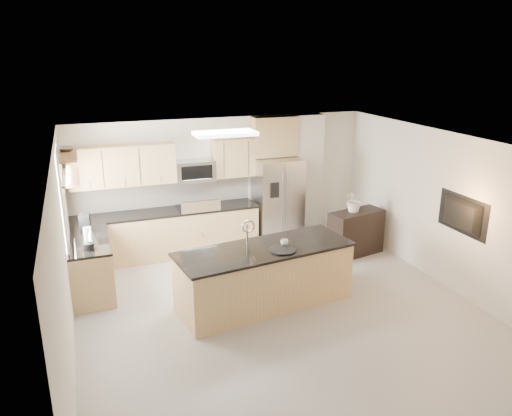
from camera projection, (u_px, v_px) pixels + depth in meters
name	position (u px, v px, depth m)	size (l,w,h in m)	color
floor	(283.00, 316.00, 7.57)	(6.50, 6.50, 0.00)	#A19F9A
ceiling	(287.00, 147.00, 6.78)	(6.00, 6.50, 0.02)	white
wall_back	(222.00, 182.00, 10.09)	(6.00, 0.02, 2.60)	silver
wall_front	(434.00, 364.00, 4.27)	(6.00, 0.02, 2.60)	silver
wall_left	(63.00, 265.00, 6.21)	(0.02, 6.50, 2.60)	silver
wall_right	(454.00, 214.00, 8.15)	(0.02, 6.50, 2.60)	silver
back_counter	(167.00, 233.00, 9.66)	(3.55, 0.66, 1.44)	#D7BD76
left_counter	(91.00, 266.00, 8.22)	(0.66, 1.50, 0.92)	#D7BD76
range	(198.00, 229.00, 9.85)	(0.76, 0.64, 1.14)	black
upper_cabinets	(157.00, 163.00, 9.36)	(3.50, 0.33, 0.75)	tan
microwave	(195.00, 171.00, 9.61)	(0.76, 0.40, 0.40)	#ADADAF
refrigerator	(277.00, 201.00, 10.22)	(0.92, 0.78, 1.78)	#ADADAF
partition_column	(307.00, 176.00, 10.54)	(0.60, 0.30, 2.60)	beige
window	(63.00, 198.00, 7.76)	(0.04, 1.15, 1.65)	white
shelf_lower	(69.00, 177.00, 7.80)	(0.30, 1.20, 0.04)	olive
shelf_upper	(67.00, 154.00, 7.69)	(0.30, 1.20, 0.04)	olive
ceiling_fixture	(225.00, 133.00, 8.10)	(1.00, 0.50, 0.06)	white
island	(265.00, 276.00, 7.80)	(2.87, 1.36, 1.38)	#D7BD76
credenza	(356.00, 233.00, 9.75)	(1.10, 0.46, 0.88)	black
cup	(284.00, 242.00, 7.75)	(0.12, 0.12, 0.09)	white
platter	(283.00, 250.00, 7.55)	(0.40, 0.40, 0.02)	black
blender	(88.00, 240.00, 7.63)	(0.16, 0.16, 0.36)	black
kettle	(91.00, 235.00, 7.93)	(0.22, 0.22, 0.27)	#ADADAF
coffee_maker	(85.00, 223.00, 8.38)	(0.19, 0.22, 0.32)	black
bowl	(66.00, 149.00, 7.82)	(0.33, 0.33, 0.08)	#ADADAF
flower_vase	(355.00, 195.00, 9.51)	(0.61, 0.53, 0.68)	silver
television	(458.00, 215.00, 7.93)	(1.08, 0.14, 0.62)	black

